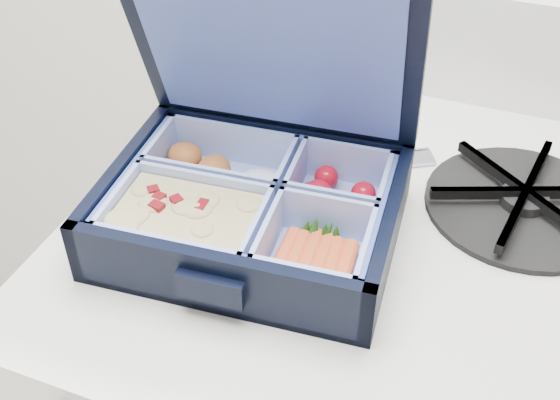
% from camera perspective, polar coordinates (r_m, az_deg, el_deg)
% --- Properties ---
extents(bento_box, '(0.26, 0.22, 0.06)m').
position_cam_1_polar(bento_box, '(0.61, -2.28, -0.73)').
color(bento_box, black).
rests_on(bento_box, stove).
extents(burner_grate, '(0.23, 0.23, 0.03)m').
position_cam_1_polar(burner_grate, '(0.69, 19.25, 0.23)').
color(burner_grate, black).
rests_on(burner_grate, stove).
extents(burner_grate_rear, '(0.20, 0.20, 0.02)m').
position_cam_1_polar(burner_grate_rear, '(0.81, 1.97, 8.85)').
color(burner_grate_rear, black).
rests_on(burner_grate_rear, stove).
extents(fork, '(0.17, 0.11, 0.01)m').
position_cam_1_polar(fork, '(0.70, 4.72, 2.63)').
color(fork, '#ACA9BE').
rests_on(fork, stove).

